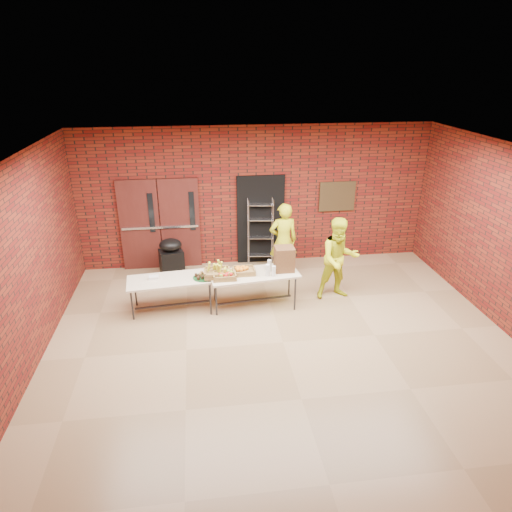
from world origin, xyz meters
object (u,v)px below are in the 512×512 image
Objects in this scene: wire_rack at (260,232)px; table_left at (171,281)px; coffee_dispenser at (284,259)px; covered_grill at (171,258)px; table_right at (254,276)px; volunteer_man at (339,259)px; volunteer_woman at (283,241)px.

table_left is (-1.99, -1.94, -0.18)m from wire_rack.
covered_grill is at bearing 147.17° from coffee_dispenser.
volunteer_man reaches higher than table_right.
covered_grill reaches higher than table_left.
coffee_dispenser is at bearing -4.46° from table_left.
table_right is 1.74m from volunteer_man.
covered_grill is 3.66m from volunteer_man.
table_right is at bearing -174.01° from coffee_dispenser.
table_left is at bearing 178.35° from volunteer_man.
wire_rack is 3.30× the size of coffee_dispenser.
wire_rack is at bearing 95.81° from coffee_dispenser.
table_right reaches higher than table_left.
coffee_dispenser is 0.53× the size of covered_grill.
coffee_dispenser is at bearing -179.83° from volunteer_man.
wire_rack is 0.95× the size of table_left.
table_right is (1.59, -0.03, 0.03)m from table_left.
covered_grill is (-1.65, 1.51, -0.19)m from table_right.
volunteer_woman reaches higher than volunteer_man.
table_right is 1.95× the size of covered_grill.
table_left is at bearing -179.15° from coffee_dispenser.
volunteer_woman is at bearing 126.27° from volunteer_man.
coffee_dispenser is at bearing 76.80° from volunteer_woman.
covered_grill is 0.54× the size of volunteer_woman.
table_right is at bearing -94.01° from wire_rack.
coffee_dispenser is 1.20m from volunteer_woman.
volunteer_man is (1.72, 0.13, 0.20)m from table_right.
coffee_dispenser is (0.60, 0.06, 0.30)m from table_right.
table_right is 1.05× the size of volunteer_woman.
volunteer_man reaches higher than wire_rack.
volunteer_man is at bearing -46.75° from wire_rack.
wire_rack is at bearing 38.90° from table_left.
wire_rack is 0.83m from volunteer_woman.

